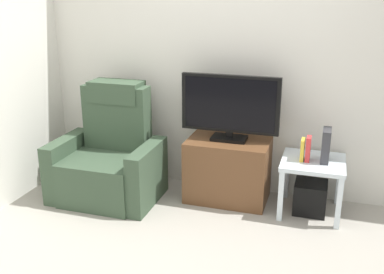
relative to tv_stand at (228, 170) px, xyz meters
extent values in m
plane|color=#9E998E|center=(-0.06, -0.83, -0.30)|extent=(6.40, 6.40, 0.00)
cube|color=silver|center=(-0.06, 0.30, 1.00)|extent=(6.40, 0.06, 2.60)
cube|color=brown|center=(0.00, 0.00, 0.00)|extent=(0.76, 0.48, 0.59)
cube|color=black|center=(0.00, -0.23, 0.12)|extent=(0.69, 0.02, 0.02)
cube|color=black|center=(0.00, -0.18, 0.15)|extent=(0.34, 0.11, 0.04)
cube|color=black|center=(0.00, 0.02, 0.31)|extent=(0.32, 0.20, 0.03)
cube|color=black|center=(0.00, 0.02, 0.35)|extent=(0.06, 0.04, 0.05)
cube|color=black|center=(0.00, 0.02, 0.63)|extent=(0.90, 0.05, 0.52)
cube|color=black|center=(0.00, 0.00, 0.63)|extent=(0.83, 0.01, 0.47)
cube|color=#384C38|center=(-1.10, -0.32, -0.09)|extent=(0.70, 0.72, 0.42)
cube|color=#384C38|center=(-1.10, -0.05, 0.43)|extent=(0.64, 0.20, 0.62)
cube|color=#384C38|center=(-1.10, -0.03, 0.68)|extent=(0.50, 0.26, 0.20)
cube|color=#384C38|center=(-1.52, -0.32, -0.02)|extent=(0.14, 0.68, 0.56)
cube|color=#384C38|center=(-0.68, -0.32, -0.02)|extent=(0.14, 0.68, 0.56)
cube|color=silver|center=(0.77, -0.04, 0.18)|extent=(0.54, 0.54, 0.04)
cube|color=silver|center=(0.53, -0.27, -0.07)|extent=(0.04, 0.04, 0.46)
cube|color=silver|center=(1.01, -0.27, -0.07)|extent=(0.04, 0.04, 0.46)
cube|color=silver|center=(0.53, 0.20, -0.07)|extent=(0.04, 0.04, 0.46)
cube|color=silver|center=(1.01, 0.20, -0.07)|extent=(0.04, 0.04, 0.46)
cube|color=black|center=(0.77, -0.04, -0.15)|extent=(0.28, 0.28, 0.28)
cube|color=gold|center=(0.67, -0.06, 0.30)|extent=(0.03, 0.13, 0.19)
cube|color=red|center=(0.71, -0.06, 0.31)|extent=(0.04, 0.12, 0.22)
cube|color=#333338|center=(0.86, -0.03, 0.34)|extent=(0.07, 0.20, 0.29)
camera|label=1|loc=(0.84, -3.81, 1.62)|focal=41.86mm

